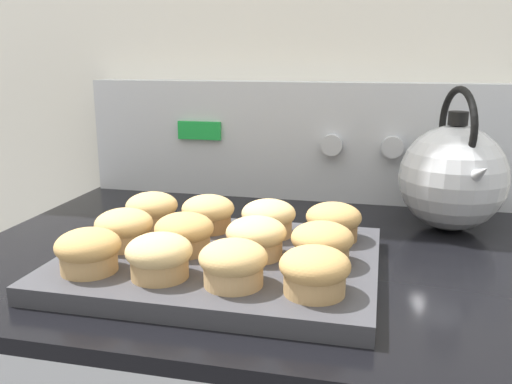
{
  "coord_description": "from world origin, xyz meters",
  "views": [
    {
      "loc": [
        0.16,
        -0.38,
        1.18
      ],
      "look_at": [
        0.01,
        0.25,
        1.01
      ],
      "focal_mm": 38.0,
      "sensor_mm": 36.0,
      "label": 1
    }
  ],
  "objects_px": {
    "muffin_r0_c2": "(233,263)",
    "muffin_r2_c3": "(334,221)",
    "muffin_r2_c0": "(152,210)",
    "muffin_r0_c3": "(315,271)",
    "tea_kettle": "(453,176)",
    "muffin_pan": "(220,262)",
    "muffin_r2_c2": "(269,218)",
    "muffin_r1_c0": "(124,228)",
    "muffin_r0_c0": "(88,251)",
    "muffin_r1_c1": "(184,233)",
    "muffin_r0_c1": "(159,256)",
    "muffin_r1_c2": "(256,237)",
    "muffin_r2_c1": "(208,213)",
    "muffin_r1_c3": "(322,243)"
  },
  "relations": [
    {
      "from": "muffin_r0_c2",
      "to": "muffin_r2_c3",
      "type": "bearing_deg",
      "value": 62.72
    },
    {
      "from": "muffin_r0_c2",
      "to": "muffin_r2_c0",
      "type": "relative_size",
      "value": 1.0
    },
    {
      "from": "muffin_r0_c3",
      "to": "tea_kettle",
      "type": "bearing_deg",
      "value": 63.03
    },
    {
      "from": "muffin_pan",
      "to": "muffin_r2_c0",
      "type": "relative_size",
      "value": 5.19
    },
    {
      "from": "muffin_r0_c3",
      "to": "muffin_r2_c2",
      "type": "distance_m",
      "value": 0.19
    },
    {
      "from": "muffin_r0_c3",
      "to": "muffin_r1_c0",
      "type": "relative_size",
      "value": 1.0
    },
    {
      "from": "muffin_r1_c0",
      "to": "muffin_r0_c0",
      "type": "bearing_deg",
      "value": -91.33
    },
    {
      "from": "muffin_r1_c1",
      "to": "muffin_r2_c0",
      "type": "height_order",
      "value": "same"
    },
    {
      "from": "muffin_pan",
      "to": "muffin_r0_c2",
      "type": "relative_size",
      "value": 5.19
    },
    {
      "from": "muffin_r0_c0",
      "to": "muffin_r0_c1",
      "type": "distance_m",
      "value": 0.08
    },
    {
      "from": "muffin_r0_c1",
      "to": "muffin_r1_c2",
      "type": "height_order",
      "value": "same"
    },
    {
      "from": "muffin_r2_c1",
      "to": "muffin_r2_c3",
      "type": "xyz_separation_m",
      "value": [
        0.17,
        -0.0,
        0.0
      ]
    },
    {
      "from": "muffin_r2_c0",
      "to": "muffin_r1_c1",
      "type": "bearing_deg",
      "value": -47.08
    },
    {
      "from": "muffin_r0_c0",
      "to": "tea_kettle",
      "type": "distance_m",
      "value": 0.54
    },
    {
      "from": "muffin_pan",
      "to": "muffin_r0_c3",
      "type": "bearing_deg",
      "value": -34.52
    },
    {
      "from": "muffin_r1_c2",
      "to": "muffin_r1_c1",
      "type": "bearing_deg",
      "value": -177.35
    },
    {
      "from": "muffin_r0_c0",
      "to": "muffin_r2_c3",
      "type": "xyz_separation_m",
      "value": [
        0.26,
        0.17,
        0.0
      ]
    },
    {
      "from": "muffin_r1_c2",
      "to": "muffin_r2_c0",
      "type": "height_order",
      "value": "same"
    },
    {
      "from": "muffin_r2_c0",
      "to": "muffin_pan",
      "type": "bearing_deg",
      "value": -33.85
    },
    {
      "from": "muffin_r1_c1",
      "to": "tea_kettle",
      "type": "height_order",
      "value": "tea_kettle"
    },
    {
      "from": "muffin_r0_c2",
      "to": "muffin_r1_c2",
      "type": "distance_m",
      "value": 0.09
    },
    {
      "from": "muffin_r0_c3",
      "to": "muffin_r2_c1",
      "type": "relative_size",
      "value": 1.0
    },
    {
      "from": "muffin_r2_c1",
      "to": "muffin_r2_c2",
      "type": "relative_size",
      "value": 1.0
    },
    {
      "from": "muffin_r0_c3",
      "to": "muffin_r1_c3",
      "type": "bearing_deg",
      "value": 91.43
    },
    {
      "from": "muffin_r0_c0",
      "to": "muffin_r1_c2",
      "type": "xyz_separation_m",
      "value": [
        0.17,
        0.09,
        0.0
      ]
    },
    {
      "from": "muffin_r0_c1",
      "to": "muffin_r1_c2",
      "type": "xyz_separation_m",
      "value": [
        0.09,
        0.09,
        0.0
      ]
    },
    {
      "from": "muffin_r1_c1",
      "to": "muffin_r0_c3",
      "type": "bearing_deg",
      "value": -26.19
    },
    {
      "from": "muffin_r1_c2",
      "to": "muffin_r2_c1",
      "type": "height_order",
      "value": "same"
    },
    {
      "from": "muffin_r1_c0",
      "to": "tea_kettle",
      "type": "bearing_deg",
      "value": 30.05
    },
    {
      "from": "muffin_r0_c3",
      "to": "muffin_r0_c1",
      "type": "bearing_deg",
      "value": 178.93
    },
    {
      "from": "muffin_r0_c1",
      "to": "muffin_r2_c2",
      "type": "height_order",
      "value": "same"
    },
    {
      "from": "muffin_pan",
      "to": "muffin_r0_c0",
      "type": "relative_size",
      "value": 5.19
    },
    {
      "from": "muffin_r1_c0",
      "to": "tea_kettle",
      "type": "distance_m",
      "value": 0.49
    },
    {
      "from": "muffin_r0_c0",
      "to": "tea_kettle",
      "type": "relative_size",
      "value": 0.34
    },
    {
      "from": "muffin_r0_c3",
      "to": "muffin_r2_c3",
      "type": "distance_m",
      "value": 0.18
    },
    {
      "from": "muffin_r0_c2",
      "to": "muffin_r2_c3",
      "type": "relative_size",
      "value": 1.0
    },
    {
      "from": "tea_kettle",
      "to": "muffin_r2_c1",
      "type": "bearing_deg",
      "value": -155.74
    },
    {
      "from": "muffin_r1_c3",
      "to": "muffin_r2_c3",
      "type": "xyz_separation_m",
      "value": [
        0.01,
        0.09,
        0.0
      ]
    },
    {
      "from": "muffin_r0_c0",
      "to": "muffin_r0_c2",
      "type": "distance_m",
      "value": 0.17
    },
    {
      "from": "muffin_r0_c1",
      "to": "muffin_r0_c3",
      "type": "relative_size",
      "value": 1.0
    },
    {
      "from": "muffin_r2_c0",
      "to": "muffin_r0_c3",
      "type": "bearing_deg",
      "value": -34.18
    },
    {
      "from": "muffin_r0_c0",
      "to": "muffin_r2_c3",
      "type": "height_order",
      "value": "same"
    },
    {
      "from": "muffin_pan",
      "to": "muffin_r2_c3",
      "type": "height_order",
      "value": "muffin_r2_c3"
    },
    {
      "from": "muffin_r2_c1",
      "to": "tea_kettle",
      "type": "height_order",
      "value": "tea_kettle"
    },
    {
      "from": "muffin_r0_c0",
      "to": "muffin_r0_c1",
      "type": "xyz_separation_m",
      "value": [
        0.08,
        0.0,
        0.0
      ]
    },
    {
      "from": "muffin_r1_c0",
      "to": "muffin_r0_c2",
      "type": "bearing_deg",
      "value": -26.51
    },
    {
      "from": "muffin_r2_c3",
      "to": "muffin_r1_c3",
      "type": "bearing_deg",
      "value": -93.23
    },
    {
      "from": "muffin_r1_c3",
      "to": "muffin_r2_c2",
      "type": "relative_size",
      "value": 1.0
    },
    {
      "from": "muffin_r0_c3",
      "to": "tea_kettle",
      "type": "relative_size",
      "value": 0.34
    },
    {
      "from": "muffin_r1_c0",
      "to": "muffin_r2_c3",
      "type": "distance_m",
      "value": 0.27
    }
  ]
}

